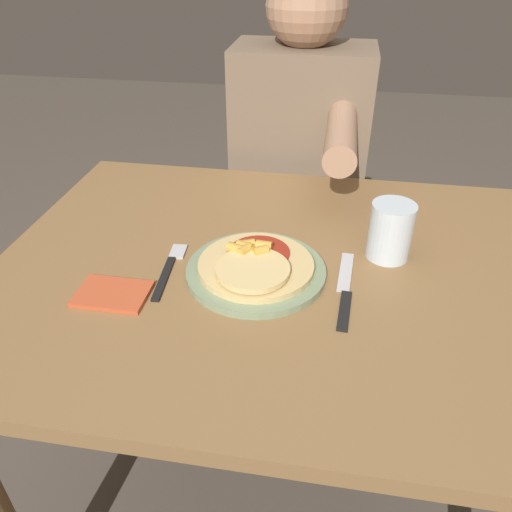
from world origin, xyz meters
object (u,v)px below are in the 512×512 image
at_px(dining_table, 273,316).
at_px(fork, 170,267).
at_px(person_diner, 300,161).
at_px(plate, 256,271).
at_px(knife, 345,290).
at_px(pizza, 255,264).
at_px(drinking_glass, 391,231).

relative_size(dining_table, fork, 5.93).
xyz_separation_m(dining_table, person_diner, (-0.00, 0.58, 0.09)).
height_order(plate, knife, plate).
bearing_deg(plate, person_diner, 87.78).
height_order(plate, person_diner, person_diner).
xyz_separation_m(pizza, knife, (0.16, -0.02, -0.02)).
xyz_separation_m(dining_table, knife, (0.13, -0.06, 0.13)).
bearing_deg(person_diner, pizza, -92.33).
relative_size(plate, fork, 1.43).
xyz_separation_m(pizza, drinking_glass, (0.24, 0.11, 0.03)).
bearing_deg(dining_table, pizza, -126.88).
xyz_separation_m(pizza, person_diner, (0.03, 0.62, -0.06)).
distance_m(plate, person_diner, 0.62).
distance_m(fork, drinking_glass, 0.41).
height_order(drinking_glass, person_diner, person_diner).
relative_size(knife, person_diner, 0.18).
xyz_separation_m(dining_table, pizza, (-0.03, -0.04, 0.15)).
bearing_deg(drinking_glass, fork, -164.71).
bearing_deg(person_diner, plate, -92.22).
bearing_deg(drinking_glass, plate, -156.57).
distance_m(drinking_glass, person_diner, 0.56).
height_order(dining_table, fork, fork).
height_order(knife, drinking_glass, drinking_glass).
xyz_separation_m(dining_table, drinking_glass, (0.21, 0.07, 0.18)).
xyz_separation_m(plate, person_diner, (0.02, 0.62, -0.04)).
bearing_deg(fork, knife, -3.15).
xyz_separation_m(fork, person_diner, (0.18, 0.62, -0.04)).
bearing_deg(dining_table, drinking_glass, 17.64).
distance_m(dining_table, person_diner, 0.59).
bearing_deg(plate, knife, -8.37).
distance_m(plate, pizza, 0.02).
height_order(pizza, drinking_glass, drinking_glass).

